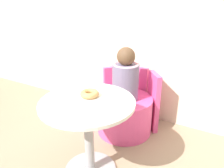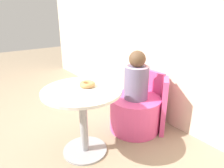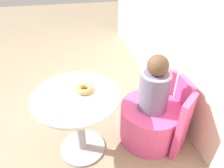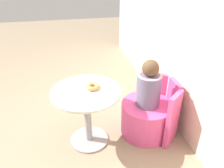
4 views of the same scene
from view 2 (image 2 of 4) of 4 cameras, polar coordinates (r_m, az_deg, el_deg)
ground_plane at (r=1.98m, az=-7.63°, el=-20.14°), size 12.00×12.00×0.00m
back_wall at (r=2.27m, az=17.63°, el=17.33°), size 6.00×0.06×2.40m
round_table at (r=1.81m, az=-8.34°, el=-6.60°), size 0.70×0.70×0.64m
tub_chair at (r=2.29m, az=6.56°, el=-8.30°), size 0.56×0.56×0.38m
booth_backrest at (r=2.39m, az=10.78°, el=-4.06°), size 0.66×0.24×0.62m
child_figure at (r=2.12m, az=7.01°, el=1.83°), size 0.26×0.26×0.52m
donut at (r=1.79m, az=-7.08°, el=-0.06°), size 0.14×0.14×0.04m
paper_napkin at (r=1.69m, az=-12.69°, el=-2.36°), size 0.16×0.16×0.01m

